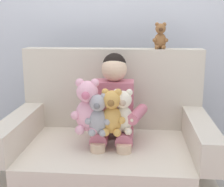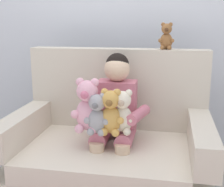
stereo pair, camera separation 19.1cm
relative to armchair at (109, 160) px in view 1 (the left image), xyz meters
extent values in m
cube|color=silver|center=(0.00, 0.70, 0.97)|extent=(6.00, 0.10, 2.60)
cube|color=beige|center=(0.00, -0.05, -0.16)|extent=(1.30, 0.85, 0.35)
cube|color=beige|center=(0.00, -0.12, 0.08)|extent=(1.02, 0.71, 0.12)
cube|color=beige|center=(0.00, 0.31, 0.43)|extent=(1.30, 0.14, 0.59)
cube|color=beige|center=(-0.58, -0.12, 0.23)|extent=(0.14, 0.71, 0.19)
cube|color=beige|center=(0.58, -0.12, 0.23)|extent=(0.14, 0.71, 0.19)
cube|color=#C66B7F|center=(0.03, 0.08, 0.36)|extent=(0.26, 0.16, 0.34)
sphere|color=beige|center=(0.03, 0.08, 0.61)|extent=(0.17, 0.17, 0.17)
sphere|color=black|center=(0.03, 0.09, 0.64)|extent=(0.16, 0.16, 0.16)
cylinder|color=#C66B7F|center=(-0.05, -0.05, 0.19)|extent=(0.11, 0.26, 0.11)
cylinder|color=beige|center=(-0.05, -0.18, 0.04)|extent=(0.09, 0.09, 0.30)
cylinder|color=#C66B7F|center=(0.11, -0.05, 0.19)|extent=(0.11, 0.26, 0.11)
cylinder|color=beige|center=(0.11, -0.18, 0.04)|extent=(0.09, 0.09, 0.30)
cylinder|color=#C66B7F|center=(-0.13, -0.04, 0.34)|extent=(0.13, 0.27, 0.07)
cylinder|color=#C66B7F|center=(0.19, -0.04, 0.34)|extent=(0.13, 0.27, 0.07)
ellipsoid|color=#EAA8BC|center=(-0.12, -0.12, 0.35)|extent=(0.16, 0.13, 0.20)
sphere|color=#EAA8BC|center=(-0.12, -0.13, 0.51)|extent=(0.13, 0.13, 0.13)
sphere|color=#CC6684|center=(-0.12, -0.19, 0.50)|extent=(0.05, 0.05, 0.05)
sphere|color=#EAA8BC|center=(-0.16, -0.13, 0.56)|extent=(0.05, 0.05, 0.05)
sphere|color=#EAA8BC|center=(-0.19, -0.16, 0.36)|extent=(0.05, 0.05, 0.05)
sphere|color=#EAA8BC|center=(-0.16, -0.18, 0.28)|extent=(0.06, 0.06, 0.06)
sphere|color=#EAA8BC|center=(-0.07, -0.13, 0.56)|extent=(0.05, 0.05, 0.05)
sphere|color=#EAA8BC|center=(-0.04, -0.16, 0.36)|extent=(0.05, 0.05, 0.05)
sphere|color=#EAA8BC|center=(-0.07, -0.18, 0.28)|extent=(0.06, 0.06, 0.06)
ellipsoid|color=#9E9EA3|center=(-0.05, -0.16, 0.33)|extent=(0.12, 0.10, 0.16)
sphere|color=#9E9EA3|center=(-0.05, -0.17, 0.45)|extent=(0.10, 0.10, 0.10)
sphere|color=slate|center=(-0.05, -0.22, 0.44)|extent=(0.04, 0.04, 0.04)
sphere|color=#9E9EA3|center=(-0.08, -0.16, 0.49)|extent=(0.04, 0.04, 0.04)
sphere|color=#9E9EA3|center=(-0.11, -0.19, 0.34)|extent=(0.04, 0.04, 0.04)
sphere|color=#9E9EA3|center=(-0.08, -0.20, 0.27)|extent=(0.04, 0.04, 0.04)
sphere|color=#9E9EA3|center=(-0.01, -0.16, 0.49)|extent=(0.04, 0.04, 0.04)
sphere|color=#9E9EA3|center=(0.01, -0.19, 0.34)|extent=(0.04, 0.04, 0.04)
sphere|color=#9E9EA3|center=(-0.02, -0.20, 0.27)|extent=(0.04, 0.04, 0.04)
ellipsoid|color=gold|center=(0.03, -0.14, 0.33)|extent=(0.13, 0.11, 0.17)
sphere|color=gold|center=(0.03, -0.16, 0.47)|extent=(0.11, 0.11, 0.11)
sphere|color=brown|center=(0.03, -0.21, 0.46)|extent=(0.04, 0.04, 0.04)
sphere|color=gold|center=(-0.01, -0.15, 0.51)|extent=(0.04, 0.04, 0.04)
sphere|color=gold|center=(-0.03, -0.18, 0.34)|extent=(0.04, 0.04, 0.04)
sphere|color=gold|center=(0.00, -0.19, 0.27)|extent=(0.05, 0.05, 0.05)
sphere|color=gold|center=(0.07, -0.15, 0.51)|extent=(0.04, 0.04, 0.04)
sphere|color=gold|center=(0.10, -0.18, 0.34)|extent=(0.04, 0.04, 0.04)
sphere|color=gold|center=(0.07, -0.19, 0.27)|extent=(0.05, 0.05, 0.05)
ellipsoid|color=silver|center=(0.10, -0.11, 0.33)|extent=(0.13, 0.11, 0.17)
sphere|color=silver|center=(0.10, -0.12, 0.46)|extent=(0.11, 0.11, 0.11)
sphere|color=tan|center=(0.10, -0.17, 0.45)|extent=(0.04, 0.04, 0.04)
sphere|color=silver|center=(0.06, -0.12, 0.50)|extent=(0.04, 0.04, 0.04)
sphere|color=silver|center=(0.04, -0.15, 0.34)|extent=(0.04, 0.04, 0.04)
sphere|color=silver|center=(0.06, -0.16, 0.27)|extent=(0.05, 0.05, 0.05)
sphere|color=silver|center=(0.14, -0.12, 0.50)|extent=(0.04, 0.04, 0.04)
sphere|color=silver|center=(0.16, -0.15, 0.34)|extent=(0.04, 0.04, 0.04)
sphere|color=silver|center=(0.14, -0.16, 0.27)|extent=(0.05, 0.05, 0.05)
ellipsoid|color=brown|center=(0.34, 0.31, 0.78)|extent=(0.09, 0.07, 0.11)
sphere|color=brown|center=(0.34, 0.30, 0.87)|extent=(0.07, 0.07, 0.07)
sphere|color=#4C2D19|center=(0.34, 0.27, 0.86)|extent=(0.03, 0.03, 0.03)
sphere|color=brown|center=(0.31, 0.31, 0.90)|extent=(0.03, 0.03, 0.03)
sphere|color=brown|center=(0.30, 0.29, 0.79)|extent=(0.03, 0.03, 0.03)
sphere|color=brown|center=(0.32, 0.28, 0.74)|extent=(0.03, 0.03, 0.03)
sphere|color=brown|center=(0.37, 0.31, 0.90)|extent=(0.03, 0.03, 0.03)
sphere|color=brown|center=(0.38, 0.29, 0.79)|extent=(0.03, 0.03, 0.03)
sphere|color=brown|center=(0.36, 0.28, 0.74)|extent=(0.03, 0.03, 0.03)
camera|label=1|loc=(0.19, -1.95, 0.93)|focal=49.98mm
camera|label=2|loc=(0.38, -1.93, 0.93)|focal=49.98mm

